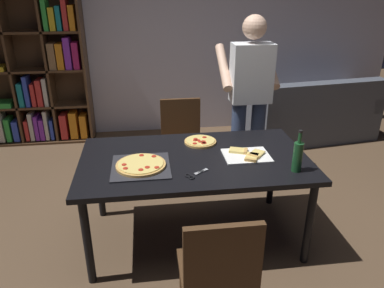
{
  "coord_description": "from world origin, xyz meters",
  "views": [
    {
      "loc": [
        -0.36,
        -2.56,
        2.01
      ],
      "look_at": [
        0.0,
        0.15,
        0.8
      ],
      "focal_mm": 34.41,
      "sensor_mm": 36.0,
      "label": 1
    }
  ],
  "objects_px": {
    "second_pizza_plain": "(200,141)",
    "dining_table": "(194,165)",
    "bookshelf": "(33,75)",
    "wine_bottle": "(298,156)",
    "couch": "(311,116)",
    "person_serving_pizza": "(250,96)",
    "kitchen_scissors": "(194,175)",
    "pepperoni_pizza_on_tray": "(141,165)",
    "chair_far_side": "(182,137)",
    "chair_near_camera": "(218,271)"
  },
  "relations": [
    {
      "from": "dining_table",
      "to": "pepperoni_pizza_on_tray",
      "type": "distance_m",
      "value": 0.44
    },
    {
      "from": "person_serving_pizza",
      "to": "pepperoni_pizza_on_tray",
      "type": "relative_size",
      "value": 4.07
    },
    {
      "from": "person_serving_pizza",
      "to": "kitchen_scissors",
      "type": "distance_m",
      "value": 1.28
    },
    {
      "from": "chair_near_camera",
      "to": "second_pizza_plain",
      "type": "bearing_deg",
      "value": 86.0
    },
    {
      "from": "dining_table",
      "to": "chair_near_camera",
      "type": "height_order",
      "value": "chair_near_camera"
    },
    {
      "from": "couch",
      "to": "person_serving_pizza",
      "type": "height_order",
      "value": "person_serving_pizza"
    },
    {
      "from": "dining_table",
      "to": "person_serving_pizza",
      "type": "height_order",
      "value": "person_serving_pizza"
    },
    {
      "from": "second_pizza_plain",
      "to": "dining_table",
      "type": "bearing_deg",
      "value": -107.51
    },
    {
      "from": "chair_far_side",
      "to": "person_serving_pizza",
      "type": "bearing_deg",
      "value": -18.9
    },
    {
      "from": "couch",
      "to": "person_serving_pizza",
      "type": "bearing_deg",
      "value": -136.08
    },
    {
      "from": "chair_near_camera",
      "to": "chair_far_side",
      "type": "distance_m",
      "value": 1.98
    },
    {
      "from": "person_serving_pizza",
      "to": "dining_table",
      "type": "bearing_deg",
      "value": -129.9
    },
    {
      "from": "dining_table",
      "to": "second_pizza_plain",
      "type": "bearing_deg",
      "value": 72.49
    },
    {
      "from": "chair_near_camera",
      "to": "couch",
      "type": "distance_m",
      "value": 3.54
    },
    {
      "from": "chair_far_side",
      "to": "bookshelf",
      "type": "bearing_deg",
      "value": 142.1
    },
    {
      "from": "bookshelf",
      "to": "wine_bottle",
      "type": "bearing_deg",
      "value": -47.29
    },
    {
      "from": "person_serving_pizza",
      "to": "pepperoni_pizza_on_tray",
      "type": "bearing_deg",
      "value": -140.24
    },
    {
      "from": "dining_table",
      "to": "kitchen_scissors",
      "type": "distance_m",
      "value": 0.3
    },
    {
      "from": "chair_far_side",
      "to": "kitchen_scissors",
      "type": "distance_m",
      "value": 1.3
    },
    {
      "from": "chair_far_side",
      "to": "kitchen_scissors",
      "type": "height_order",
      "value": "chair_far_side"
    },
    {
      "from": "dining_table",
      "to": "kitchen_scissors",
      "type": "relative_size",
      "value": 9.41
    },
    {
      "from": "chair_near_camera",
      "to": "wine_bottle",
      "type": "relative_size",
      "value": 2.85
    },
    {
      "from": "bookshelf",
      "to": "wine_bottle",
      "type": "distance_m",
      "value": 3.66
    },
    {
      "from": "chair_near_camera",
      "to": "person_serving_pizza",
      "type": "bearing_deg",
      "value": 69.91
    },
    {
      "from": "dining_table",
      "to": "person_serving_pizza",
      "type": "xyz_separation_m",
      "value": [
        0.64,
        0.77,
        0.32
      ]
    },
    {
      "from": "bookshelf",
      "to": "pepperoni_pizza_on_tray",
      "type": "height_order",
      "value": "bookshelf"
    },
    {
      "from": "chair_near_camera",
      "to": "bookshelf",
      "type": "distance_m",
      "value": 3.83
    },
    {
      "from": "dining_table",
      "to": "bookshelf",
      "type": "xyz_separation_m",
      "value": [
        -1.78,
        2.38,
        0.23
      ]
    },
    {
      "from": "dining_table",
      "to": "couch",
      "type": "relative_size",
      "value": 0.99
    },
    {
      "from": "pepperoni_pizza_on_tray",
      "to": "second_pizza_plain",
      "type": "relative_size",
      "value": 1.58
    },
    {
      "from": "chair_near_camera",
      "to": "kitchen_scissors",
      "type": "height_order",
      "value": "chair_near_camera"
    },
    {
      "from": "pepperoni_pizza_on_tray",
      "to": "bookshelf",
      "type": "bearing_deg",
      "value": 118.75
    },
    {
      "from": "couch",
      "to": "kitchen_scissors",
      "type": "bearing_deg",
      "value": -130.62
    },
    {
      "from": "couch",
      "to": "second_pizza_plain",
      "type": "relative_size",
      "value": 6.59
    },
    {
      "from": "dining_table",
      "to": "chair_far_side",
      "type": "bearing_deg",
      "value": 90.0
    },
    {
      "from": "dining_table",
      "to": "wine_bottle",
      "type": "distance_m",
      "value": 0.79
    },
    {
      "from": "pepperoni_pizza_on_tray",
      "to": "chair_near_camera",
      "type": "bearing_deg",
      "value": -64.61
    },
    {
      "from": "second_pizza_plain",
      "to": "kitchen_scissors",
      "type": "bearing_deg",
      "value": -103.07
    },
    {
      "from": "chair_near_camera",
      "to": "pepperoni_pizza_on_tray",
      "type": "relative_size",
      "value": 2.1
    },
    {
      "from": "chair_far_side",
      "to": "second_pizza_plain",
      "type": "distance_m",
      "value": 0.76
    },
    {
      "from": "chair_far_side",
      "to": "wine_bottle",
      "type": "distance_m",
      "value": 1.52
    },
    {
      "from": "couch",
      "to": "bookshelf",
      "type": "height_order",
      "value": "bookshelf"
    },
    {
      "from": "dining_table",
      "to": "chair_far_side",
      "type": "height_order",
      "value": "chair_far_side"
    },
    {
      "from": "couch",
      "to": "kitchen_scissors",
      "type": "xyz_separation_m",
      "value": [
        -1.95,
        -2.28,
        0.45
      ]
    },
    {
      "from": "pepperoni_pizza_on_tray",
      "to": "wine_bottle",
      "type": "height_order",
      "value": "wine_bottle"
    },
    {
      "from": "dining_table",
      "to": "second_pizza_plain",
      "type": "relative_size",
      "value": 6.54
    },
    {
      "from": "chair_far_side",
      "to": "second_pizza_plain",
      "type": "xyz_separation_m",
      "value": [
        0.09,
        -0.71,
        0.25
      ]
    },
    {
      "from": "chair_near_camera",
      "to": "pepperoni_pizza_on_tray",
      "type": "bearing_deg",
      "value": 115.39
    },
    {
      "from": "couch",
      "to": "wine_bottle",
      "type": "distance_m",
      "value": 2.66
    },
    {
      "from": "couch",
      "to": "bookshelf",
      "type": "relative_size",
      "value": 0.92
    }
  ]
}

